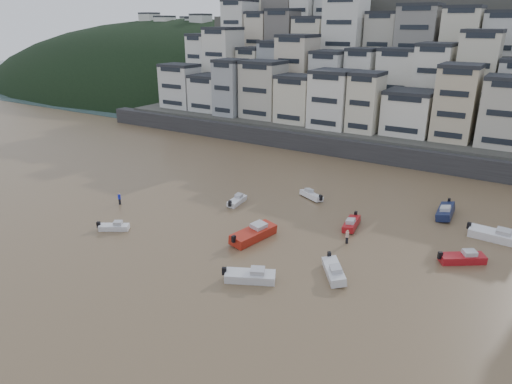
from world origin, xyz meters
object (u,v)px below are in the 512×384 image
Objects in this scene: boat_f at (237,200)px; person_blue at (119,199)px; boat_h at (311,194)px; boat_j at (114,226)px; boat_b at (334,270)px; person_pink at (347,237)px; boat_g at (495,234)px; boat_a at (250,275)px; boat_c at (253,232)px; boat_d at (463,256)px; boat_i at (446,210)px; boat_e at (352,222)px.

boat_f is 16.83m from person_blue.
boat_j is (-16.26, -23.16, -0.06)m from boat_h.
person_pink is at bearing 156.84° from boat_b.
boat_h is at bearing -178.12° from boat_g.
person_pink is (18.10, -3.42, 0.27)m from boat_f.
boat_a is 14.11m from person_pink.
boat_g is 17.88m from person_pink.
boat_f is at bearing -154.39° from boat_b.
boat_c is 23.45m from boat_d.
boat_h is at bearing 10.48° from boat_c.
boat_f is at bearing 143.25° from boat_d.
boat_b reaches higher than boat_d.
boat_i reaches higher than boat_h.
boat_g is (24.61, 15.19, -0.10)m from boat_c.
boat_j is 2.33× the size of person_blue.
boat_e is 0.81× the size of boat_i.
boat_g is at bearing -47.89° from boat_c.
boat_d is 8.15m from boat_g.
boat_c is 1.57× the size of boat_h.
person_blue is at bearing -169.89° from person_pink.
person_pink reaches higher than boat_e.
boat_c is (-4.81, 8.17, 0.20)m from boat_a.
boat_f is 28.64m from boat_i.
boat_i reaches higher than boat_e.
boat_c is 4.04× the size of person_blue.
boat_e reaches higher than boat_j.
boat_b is 3.10× the size of person_pink.
boat_f is 0.98× the size of boat_h.
boat_b is at bearing -125.89° from boat_f.
boat_i is at bearing -142.46° from boat_h.
person_blue is (-14.11, -9.17, 0.27)m from boat_f.
boat_b is 0.77× the size of boat_c.
boat_i is 3.49× the size of person_pink.
boat_d is at bearing 10.36° from person_blue.
person_pink reaches higher than boat_g.
person_pink is at bearing -107.21° from boat_f.
person_blue is at bearing -128.28° from boat_b.
person_pink reaches higher than boat_b.
person_blue is (-44.54, -8.14, 0.15)m from boat_d.
boat_b is (6.73, 5.48, -0.02)m from boat_a.
person_blue is (-22.27, -16.79, 0.26)m from boat_h.
boat_j is at bearing 124.06° from boat_c.
boat_b is at bearing 147.69° from boat_h.
boat_h is at bearing 131.98° from person_pink.
boat_i reaches higher than boat_f.
boat_f is (-19.71, 11.10, -0.14)m from boat_b.
person_blue reaches higher than boat_d.
boat_a is at bearing -34.39° from boat_j.
boat_i is at bearing 129.19° from boat_e.
boat_a is 0.88× the size of boat_g.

